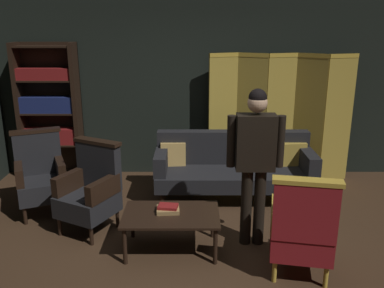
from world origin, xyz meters
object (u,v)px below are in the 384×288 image
(folding_screen, at_px, (278,115))
(standing_figure, at_px, (253,154))
(armchair_wing_right, at_px, (39,175))
(book_tan_leather, at_px, (166,210))
(coffee_table, at_px, (170,218))
(velvet_couch, at_px, (232,165))
(armchair_wing_left, at_px, (89,190))
(armchair_gilt_accent, at_px, (300,228))
(bookshelf, at_px, (48,111))
(book_red_leather, at_px, (166,207))

(folding_screen, bearing_deg, standing_figure, -108.48)
(armchair_wing_right, xyz_separation_m, book_tan_leather, (1.65, -0.88, -0.05))
(coffee_table, relative_size, standing_figure, 0.59)
(velvet_couch, xyz_separation_m, armchair_wing_left, (-1.73, -0.94, 0.04))
(armchair_gilt_accent, xyz_separation_m, armchair_wing_left, (-2.18, 0.91, 0.00))
(coffee_table, bearing_deg, folding_screen, 54.15)
(folding_screen, xyz_separation_m, armchair_wing_right, (-3.21, -1.18, -0.50))
(armchair_wing_left, bearing_deg, coffee_table, -26.29)
(armchair_gilt_accent, height_order, standing_figure, standing_figure)
(armchair_gilt_accent, height_order, armchair_wing_right, same)
(bookshelf, distance_m, armchair_gilt_accent, 4.12)
(armchair_wing_left, distance_m, standing_figure, 1.91)
(book_tan_leather, relative_size, book_red_leather, 1.16)
(velvet_couch, distance_m, armchair_gilt_accent, 1.90)
(folding_screen, height_order, standing_figure, folding_screen)
(folding_screen, xyz_separation_m, bookshelf, (-3.44, 0.03, 0.07))
(bookshelf, height_order, book_tan_leather, bookshelf)
(armchair_wing_right, bearing_deg, armchair_wing_left, -32.27)
(folding_screen, height_order, armchair_wing_left, folding_screen)
(bookshelf, height_order, book_red_leather, bookshelf)
(book_tan_leather, bearing_deg, standing_figure, 6.05)
(coffee_table, xyz_separation_m, standing_figure, (0.87, 0.14, 0.65))
(armchair_wing_left, relative_size, armchair_wing_right, 1.00)
(armchair_gilt_accent, height_order, armchair_wing_left, same)
(coffee_table, bearing_deg, standing_figure, 9.37)
(velvet_couch, relative_size, armchair_gilt_accent, 2.04)
(armchair_wing_left, bearing_deg, book_red_leather, -24.68)
(folding_screen, relative_size, standing_figure, 1.25)
(folding_screen, xyz_separation_m, coffee_table, (-1.53, -2.12, -0.61))
(armchair_wing_left, bearing_deg, standing_figure, -10.05)
(folding_screen, distance_m, coffee_table, 2.68)
(velvet_couch, distance_m, book_red_leather, 1.58)
(armchair_gilt_accent, xyz_separation_m, book_red_leather, (-1.27, 0.49, -0.01))
(coffee_table, bearing_deg, book_tan_leather, 124.97)
(velvet_couch, xyz_separation_m, coffee_table, (-0.79, -1.40, -0.08))
(bookshelf, distance_m, armchair_wing_left, 2.02)
(folding_screen, relative_size, armchair_wing_left, 2.05)
(bookshelf, xyz_separation_m, standing_figure, (2.78, -2.00, -0.03))
(armchair_gilt_accent, distance_m, book_tan_leather, 1.37)
(folding_screen, bearing_deg, armchair_wing_right, -159.77)
(velvet_couch, relative_size, coffee_table, 2.12)
(folding_screen, relative_size, velvet_couch, 1.01)
(book_tan_leather, distance_m, book_red_leather, 0.04)
(bookshelf, xyz_separation_m, armchair_wing_right, (0.23, -1.21, -0.57))
(bookshelf, height_order, standing_figure, bookshelf)
(folding_screen, height_order, book_tan_leather, folding_screen)
(armchair_wing_left, bearing_deg, armchair_wing_right, 147.73)
(folding_screen, bearing_deg, armchair_gilt_accent, -96.39)
(folding_screen, distance_m, armchair_wing_right, 3.46)
(armchair_wing_left, bearing_deg, armchair_gilt_accent, -22.63)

